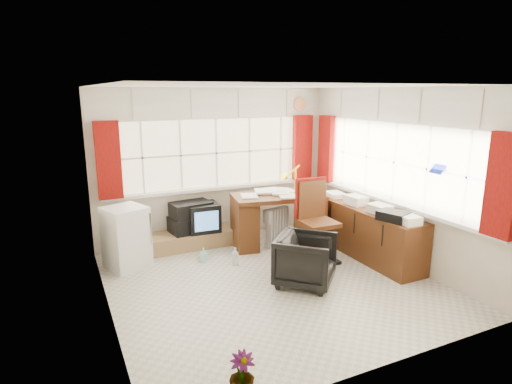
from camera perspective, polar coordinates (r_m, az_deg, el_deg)
ground at (r=5.73m, az=1.99°, el=-11.91°), size 4.00×4.00×0.00m
room_walls at (r=5.27m, az=2.12°, el=3.00°), size 4.00×4.00×4.00m
window_back at (r=7.13m, az=-5.14°, el=1.13°), size 3.70×0.12×3.60m
window_right at (r=6.50m, az=17.47°, el=-0.64°), size 0.12×3.70×3.60m
curtains at (r=6.52m, az=5.60°, el=4.54°), size 3.83×3.83×1.15m
overhead_cabinets at (r=6.52m, az=5.93°, el=11.55°), size 3.98×3.98×0.48m
desk at (r=6.91m, az=2.94°, el=-3.34°), size 1.55×0.96×0.88m
desk_lamp at (r=6.75m, az=5.30°, el=2.32°), size 0.17×0.14×0.48m
task_chair at (r=6.33m, az=7.76°, el=-3.34°), size 0.51×0.54×1.21m
office_chair at (r=5.59m, az=6.64°, el=-9.00°), size 1.01×1.01×0.66m
radiator at (r=6.94m, az=2.88°, el=-5.07°), size 0.45×0.28×0.63m
credenza at (r=6.65m, az=14.61°, el=-5.09°), size 0.50×2.00×0.85m
file_tray at (r=6.03m, az=17.82°, el=-3.04°), size 0.40×0.45×0.13m
tv_bench at (r=6.98m, az=-8.61°, el=-6.24°), size 1.40×0.50×0.25m
crt_tv at (r=6.90m, az=-7.10°, el=-3.36°), size 0.52×0.49×0.45m
hifi_stack at (r=6.91m, az=-8.65°, el=-3.33°), size 0.72×0.50×0.48m
mini_fridge at (r=6.30m, az=-16.93°, el=-5.83°), size 0.66×0.66×0.88m
spray_bottle_a at (r=6.21m, az=-2.79°, el=-8.55°), size 0.10×0.11×0.27m
spray_bottle_b at (r=6.39m, az=-6.99°, el=-8.30°), size 0.12×0.13×0.20m
flower_vase at (r=3.79m, az=-1.90°, el=-23.19°), size 0.23×0.23×0.38m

